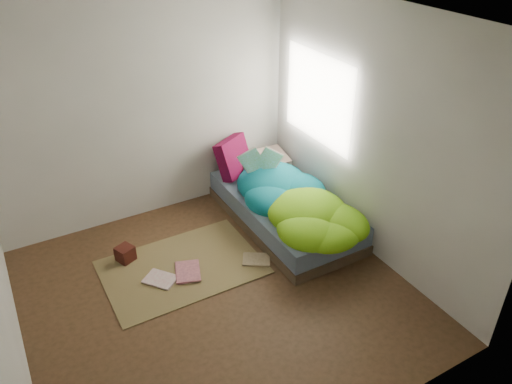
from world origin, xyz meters
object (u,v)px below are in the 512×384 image
pillow_magenta (233,157)px  floor_book_b (175,273)px  wooden_box (125,254)px  open_book (261,153)px  bed (284,211)px  floor_book_a (154,287)px

pillow_magenta → floor_book_b: 1.71m
pillow_magenta → wooden_box: bearing=171.3°
wooden_box → floor_book_b: bearing=-52.8°
floor_book_b → open_book: bearing=43.0°
bed → floor_book_a: 1.77m
pillow_magenta → open_book: bearing=-104.0°
pillow_magenta → open_book: (0.12, -0.46, 0.23)m
bed → floor_book_a: bearing=-169.2°
floor_book_a → floor_book_b: size_ratio=0.93×
floor_book_a → wooden_box: bearing=63.2°
open_book → wooden_box: size_ratio=2.54×
bed → floor_book_a: size_ratio=6.41×
bed → wooden_box: 1.86m
floor_book_a → floor_book_b: bearing=-21.0°
bed → floor_book_b: bearing=-170.3°
floor_book_b → wooden_box: bearing=146.5°
bed → pillow_magenta: (-0.24, 0.80, 0.41)m
floor_book_a → pillow_magenta: bearing=-0.8°
bed → wooden_box: bearing=172.8°
bed → pillow_magenta: bearing=106.9°
open_book → floor_book_a: size_ratio=1.34×
bed → wooden_box: bed is taller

